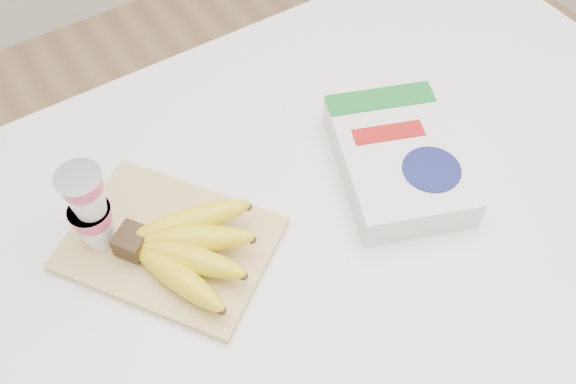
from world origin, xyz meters
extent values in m
cube|color=white|center=(0.00, 0.00, 0.50)|extent=(1.34, 0.89, 1.00)
cube|color=#E8CB7F|center=(-0.28, 0.05, 1.01)|extent=(0.36, 0.38, 0.02)
cube|color=#382816|center=(-0.33, 0.07, 1.04)|extent=(0.06, 0.06, 0.03)
ellipsoid|color=yellow|center=(-0.30, -0.02, 1.04)|extent=(0.10, 0.19, 0.05)
sphere|color=#382816|center=(-0.27, -0.10, 1.04)|extent=(0.01, 0.01, 0.01)
ellipsoid|color=yellow|center=(-0.27, -0.01, 1.04)|extent=(0.14, 0.17, 0.05)
sphere|color=#382816|center=(-0.22, -0.07, 1.04)|extent=(0.01, 0.01, 0.01)
ellipsoid|color=yellow|center=(-0.25, 0.02, 1.05)|extent=(0.18, 0.14, 0.05)
sphere|color=#382816|center=(-0.18, -0.03, 1.05)|extent=(0.01, 0.01, 0.01)
ellipsoid|color=yellow|center=(-0.24, 0.04, 1.06)|extent=(0.19, 0.09, 0.05)
sphere|color=#382816|center=(-0.15, 0.02, 1.06)|extent=(0.01, 0.01, 0.01)
cylinder|color=silver|center=(-0.36, 0.11, 1.17)|extent=(0.07, 0.07, 0.00)
cube|color=white|center=(0.11, -0.02, 1.03)|extent=(0.27, 0.32, 0.06)
cube|color=#197028|center=(0.15, 0.09, 1.06)|extent=(0.19, 0.11, 0.00)
cylinder|color=#151951|center=(0.12, -0.08, 1.06)|extent=(0.12, 0.12, 0.00)
cube|color=#A51312|center=(0.11, 0.02, 1.06)|extent=(0.12, 0.08, 0.00)
camera|label=1|loc=(-0.41, -0.49, 1.84)|focal=40.00mm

